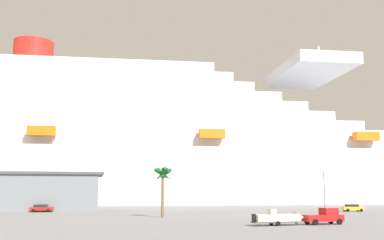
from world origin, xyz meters
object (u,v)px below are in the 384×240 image
(street_lamp, at_px, (324,186))
(parked_car_yellow_taxi, at_px, (353,208))
(parked_car_red_hatchback, at_px, (42,208))
(cruise_ship, at_px, (123,150))
(palm_tree, at_px, (163,177))
(pickup_truck, at_px, (324,217))
(small_boat_on_trailer, at_px, (281,218))

(street_lamp, xyz_separation_m, parked_car_yellow_taxi, (10.22, 6.90, -4.63))
(street_lamp, distance_m, parked_car_red_hatchback, 59.04)
(cruise_ship, bearing_deg, palm_tree, -89.05)
(cruise_ship, distance_m, palm_tree, 81.87)
(cruise_ship, height_order, palm_tree, cruise_ship)
(pickup_truck, xyz_separation_m, small_boat_on_trailer, (-6.56, -0.63, -0.08))
(cruise_ship, bearing_deg, small_boat_on_trailer, -82.30)
(palm_tree, bearing_deg, parked_car_yellow_taxi, 16.79)
(parked_car_red_hatchback, bearing_deg, cruise_ship, 69.68)
(palm_tree, xyz_separation_m, street_lamp, (33.72, 6.36, -1.44))
(street_lamp, bearing_deg, cruise_ship, 115.15)
(cruise_ship, xyz_separation_m, pickup_truck, (20.41, -101.75, -17.27))
(palm_tree, bearing_deg, pickup_truck, -47.35)
(parked_car_red_hatchback, bearing_deg, parked_car_yellow_taxi, -10.08)
(parked_car_yellow_taxi, relative_size, parked_car_red_hatchback, 0.97)
(street_lamp, relative_size, parked_car_red_hatchback, 1.73)
(pickup_truck, distance_m, parked_car_red_hatchback, 61.50)
(palm_tree, bearing_deg, parked_car_red_hatchback, 131.50)
(parked_car_yellow_taxi, height_order, parked_car_red_hatchback, same)
(palm_tree, bearing_deg, street_lamp, 10.68)
(cruise_ship, height_order, parked_car_red_hatchback, cruise_ship)
(pickup_truck, height_order, palm_tree, palm_tree)
(pickup_truck, xyz_separation_m, street_lamp, (14.66, 27.05, 4.42))
(cruise_ship, relative_size, palm_tree, 30.97)
(parked_car_red_hatchback, bearing_deg, small_boat_on_trailer, -53.23)
(street_lamp, bearing_deg, parked_car_red_hatchback, 161.54)
(cruise_ship, bearing_deg, parked_car_yellow_taxi, -56.26)
(cruise_ship, height_order, street_lamp, cruise_ship)
(cruise_ship, bearing_deg, pickup_truck, -78.66)
(cruise_ship, distance_m, parked_car_yellow_taxi, 83.39)
(pickup_truck, relative_size, street_lamp, 0.68)
(parked_car_red_hatchback, bearing_deg, street_lamp, -18.46)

